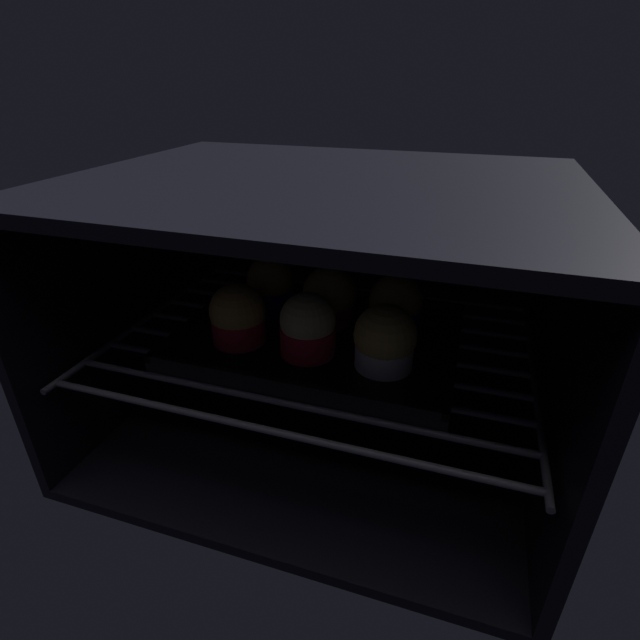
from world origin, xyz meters
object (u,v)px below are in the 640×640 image
at_px(muffin_row0_col0, 238,316).
at_px(muffin_row1_col2, 395,306).
at_px(muffin_row0_col1, 305,326).
at_px(muffin_row1_col0, 271,286).
at_px(muffin_row1_col1, 332,298).
at_px(muffin_row0_col2, 385,340).
at_px(baking_tray, 320,337).

bearing_deg(muffin_row0_col0, muffin_row1_col2, 26.86).
height_order(muffin_row0_col0, muffin_row1_col2, same).
height_order(muffin_row0_col1, muffin_row1_col0, muffin_row1_col0).
height_order(muffin_row1_col1, muffin_row1_col2, muffin_row1_col1).
bearing_deg(muffin_row0_col2, muffin_row0_col0, 179.35).
relative_size(muffin_row0_col2, muffin_row1_col1, 0.99).
height_order(baking_tray, muffin_row0_col2, muffin_row0_col2).
xyz_separation_m(muffin_row1_col0, muffin_row1_col2, (0.18, -0.00, -0.00)).
bearing_deg(muffin_row1_col0, muffin_row1_col2, -0.52).
height_order(muffin_row0_col2, muffin_row1_col2, muffin_row0_col2).
relative_size(baking_tray, muffin_row1_col1, 4.51).
relative_size(muffin_row0_col1, muffin_row1_col2, 1.03).
bearing_deg(muffin_row1_col2, muffin_row1_col1, -177.10).
relative_size(muffin_row0_col1, muffin_row0_col2, 1.02).
distance_m(muffin_row0_col1, muffin_row0_col2, 0.10).
height_order(muffin_row0_col1, muffin_row0_col2, muffin_row0_col1).
xyz_separation_m(muffin_row0_col0, muffin_row0_col1, (0.09, -0.00, 0.00)).
relative_size(muffin_row0_col0, muffin_row0_col2, 1.00).
relative_size(muffin_row0_col0, muffin_row1_col2, 1.01).
xyz_separation_m(baking_tray, muffin_row1_col1, (0.00, 0.04, 0.04)).
xyz_separation_m(muffin_row0_col0, muffin_row1_col1, (0.10, 0.09, -0.00)).
xyz_separation_m(muffin_row0_col2, muffin_row1_col1, (-0.09, 0.09, 0.00)).
bearing_deg(muffin_row0_col2, muffin_row1_col0, 152.27).
bearing_deg(muffin_row0_col0, muffin_row1_col1, 42.34).
distance_m(muffin_row0_col0, muffin_row1_col2, 0.21).
bearing_deg(muffin_row1_col1, muffin_row0_col1, -93.87).
bearing_deg(muffin_row0_col2, baking_tray, 152.67).
bearing_deg(muffin_row1_col0, muffin_row0_col0, -92.85).
height_order(muffin_row0_col2, muffin_row1_col1, same).
bearing_deg(muffin_row0_col0, muffin_row1_col0, 87.15).
distance_m(muffin_row0_col0, muffin_row1_col1, 0.13).
bearing_deg(baking_tray, muffin_row0_col2, -27.33).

